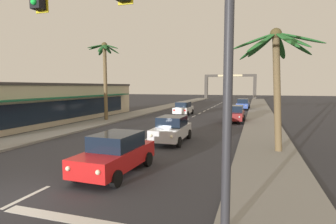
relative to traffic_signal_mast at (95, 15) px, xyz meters
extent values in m
plane|color=#2D2D33|center=(-3.09, 0.28, -5.51)|extent=(220.00, 220.00, 0.00)
cube|color=gray|center=(4.71, 20.28, -5.44)|extent=(3.20, 110.00, 0.14)
cube|color=gray|center=(-10.89, 20.28, -5.44)|extent=(3.20, 110.00, 0.14)
cube|color=silver|center=(-3.09, 0.54, -5.50)|extent=(0.16, 2.00, 0.01)
cube|color=silver|center=(-3.09, 4.19, -5.50)|extent=(0.16, 2.00, 0.01)
cube|color=silver|center=(-3.09, 7.84, -5.50)|extent=(0.16, 2.00, 0.01)
cube|color=silver|center=(-3.09, 11.49, -5.50)|extent=(0.16, 2.00, 0.01)
cube|color=silver|center=(-3.09, 15.14, -5.50)|extent=(0.16, 2.00, 0.01)
cube|color=silver|center=(-3.09, 18.79, -5.50)|extent=(0.16, 2.00, 0.01)
cube|color=silver|center=(-3.09, 22.44, -5.50)|extent=(0.16, 2.00, 0.01)
cube|color=silver|center=(-3.09, 26.09, -5.50)|extent=(0.16, 2.00, 0.01)
cube|color=silver|center=(-3.09, 29.74, -5.50)|extent=(0.16, 2.00, 0.01)
cube|color=silver|center=(-3.09, 33.39, -5.50)|extent=(0.16, 2.00, 0.01)
cube|color=silver|center=(-3.09, 37.04, -5.50)|extent=(0.16, 2.00, 0.01)
cube|color=silver|center=(-3.09, 40.69, -5.50)|extent=(0.16, 2.00, 0.01)
cube|color=silver|center=(-3.09, 44.34, -5.50)|extent=(0.16, 2.00, 0.01)
cube|color=silver|center=(-3.09, 47.99, -5.50)|extent=(0.16, 2.00, 0.01)
cube|color=silver|center=(-3.09, 51.64, -5.50)|extent=(0.16, 2.00, 0.01)
cube|color=silver|center=(-3.09, 55.29, -5.50)|extent=(0.16, 2.00, 0.01)
cube|color=silver|center=(-3.09, 58.94, -5.50)|extent=(0.16, 2.00, 0.01)
cube|color=silver|center=(-3.09, 62.59, -5.50)|extent=(0.16, 2.00, 0.01)
cube|color=silver|center=(-3.09, 66.24, -5.50)|extent=(0.16, 2.00, 0.01)
cube|color=silver|center=(-3.09, 69.89, -5.50)|extent=(0.16, 2.00, 0.01)
cube|color=silver|center=(-0.89, -0.32, -5.50)|extent=(4.00, 0.44, 0.01)
cylinder|color=#2D2D33|center=(3.43, 0.01, -1.84)|extent=(0.22, 0.22, 7.33)
sphere|color=#1EE54C|center=(-1.81, -0.15, 0.44)|extent=(0.17, 0.17, 0.17)
cube|color=red|center=(-1.49, 3.64, -4.83)|extent=(1.91, 4.36, 0.72)
cube|color=black|center=(-1.49, 3.79, -4.15)|extent=(1.67, 2.25, 0.64)
cylinder|color=black|center=(-0.68, 2.19, -5.19)|extent=(0.24, 0.65, 0.64)
cylinder|color=black|center=(-2.40, 2.25, -5.19)|extent=(0.24, 0.65, 0.64)
cylinder|color=black|center=(-0.58, 5.03, -5.19)|extent=(0.24, 0.65, 0.64)
cylinder|color=black|center=(-2.31, 5.09, -5.19)|extent=(0.24, 0.65, 0.64)
sphere|color=#F9EFC6|center=(-0.95, 1.45, -4.75)|extent=(0.18, 0.18, 0.18)
sphere|color=#F9EFC6|center=(-2.19, 1.49, -4.75)|extent=(0.18, 0.18, 0.18)
cube|color=red|center=(-0.76, 5.78, -4.73)|extent=(0.24, 0.07, 0.20)
cube|color=red|center=(-2.08, 5.82, -4.73)|extent=(0.24, 0.07, 0.20)
cube|color=silver|center=(-1.15, 10.58, -4.83)|extent=(1.84, 4.33, 0.72)
cube|color=black|center=(-1.16, 10.73, -4.15)|extent=(1.64, 2.23, 0.64)
cylinder|color=black|center=(-0.27, 9.17, -5.19)|extent=(0.23, 0.64, 0.64)
cylinder|color=black|center=(-1.99, 9.14, -5.19)|extent=(0.23, 0.64, 0.64)
cylinder|color=black|center=(-0.32, 12.01, -5.19)|extent=(0.23, 0.64, 0.64)
cylinder|color=black|center=(-2.04, 11.98, -5.19)|extent=(0.23, 0.64, 0.64)
sphere|color=#F9EFC6|center=(-0.50, 8.42, -4.75)|extent=(0.18, 0.18, 0.18)
sphere|color=#F9EFC6|center=(-1.74, 8.40, -4.75)|extent=(0.18, 0.18, 0.18)
cube|color=red|center=(-0.53, 12.75, -4.73)|extent=(0.24, 0.06, 0.20)
cube|color=red|center=(-1.85, 12.72, -4.73)|extent=(0.24, 0.06, 0.20)
cube|color=silver|center=(-4.66, 27.24, -4.83)|extent=(1.85, 4.34, 0.72)
cube|color=black|center=(-4.66, 27.09, -4.15)|extent=(1.65, 2.23, 0.64)
cylinder|color=black|center=(-5.55, 28.64, -5.19)|extent=(0.23, 0.64, 0.64)
cylinder|color=black|center=(-3.83, 28.67, -5.19)|extent=(0.23, 0.64, 0.64)
cylinder|color=black|center=(-5.49, 25.80, -5.19)|extent=(0.23, 0.64, 0.64)
cylinder|color=black|center=(-3.77, 25.84, -5.19)|extent=(0.23, 0.64, 0.64)
sphere|color=#B2B2AD|center=(-5.32, 29.39, -4.75)|extent=(0.18, 0.18, 0.18)
sphere|color=#B2B2AD|center=(-4.08, 29.42, -4.75)|extent=(0.18, 0.18, 0.18)
cube|color=red|center=(-5.27, 25.06, -4.73)|extent=(0.24, 0.07, 0.20)
cube|color=red|center=(-3.95, 25.09, -4.73)|extent=(0.24, 0.07, 0.20)
cube|color=maroon|center=(2.03, 22.28, -4.83)|extent=(1.76, 4.30, 0.72)
cube|color=black|center=(2.03, 22.43, -4.15)|extent=(1.60, 2.20, 0.64)
cylinder|color=black|center=(2.89, 20.86, -5.19)|extent=(0.22, 0.64, 0.64)
cylinder|color=black|center=(1.16, 20.86, -5.19)|extent=(0.22, 0.64, 0.64)
cylinder|color=black|center=(2.89, 23.70, -5.19)|extent=(0.22, 0.64, 0.64)
cylinder|color=black|center=(1.17, 23.70, -5.19)|extent=(0.22, 0.64, 0.64)
sphere|color=#B2B2AD|center=(2.64, 20.11, -4.75)|extent=(0.18, 0.18, 0.18)
sphere|color=#B2B2AD|center=(1.40, 20.11, -4.75)|extent=(0.18, 0.18, 0.18)
cube|color=red|center=(2.69, 24.44, -4.73)|extent=(0.24, 0.06, 0.20)
cube|color=red|center=(1.37, 24.44, -4.73)|extent=(0.24, 0.06, 0.20)
cube|color=navy|center=(2.20, 38.06, -4.83)|extent=(1.92, 4.36, 0.72)
cube|color=black|center=(2.20, 38.21, -4.15)|extent=(1.68, 2.26, 0.64)
cylinder|color=black|center=(3.00, 36.61, -5.19)|extent=(0.24, 0.65, 0.64)
cylinder|color=black|center=(1.28, 36.67, -5.19)|extent=(0.24, 0.65, 0.64)
cylinder|color=black|center=(3.11, 39.44, -5.19)|extent=(0.24, 0.65, 0.64)
cylinder|color=black|center=(1.39, 39.51, -5.19)|extent=(0.24, 0.65, 0.64)
sphere|color=#B2B2AD|center=(2.73, 35.86, -4.75)|extent=(0.18, 0.18, 0.18)
sphere|color=#B2B2AD|center=(1.50, 35.91, -4.75)|extent=(0.18, 0.18, 0.18)
cube|color=red|center=(2.93, 40.19, -4.73)|extent=(0.24, 0.07, 0.20)
cube|color=red|center=(1.62, 40.24, -4.73)|extent=(0.24, 0.07, 0.20)
cylinder|color=brown|center=(-10.95, 18.92, -1.59)|extent=(0.41, 0.37, 7.83)
ellipsoid|color=#1E5123|center=(-10.13, 18.83, 2.18)|extent=(1.74, 0.57, 0.61)
ellipsoid|color=#1E5123|center=(-10.40, 19.42, 1.99)|extent=(1.45, 1.35, 0.97)
ellipsoid|color=#1E5123|center=(-11.04, 19.70, 2.05)|extent=(0.56, 1.67, 0.87)
ellipsoid|color=#1E5123|center=(-11.55, 19.34, 1.94)|extent=(1.47, 1.22, 1.08)
ellipsoid|color=#1E5123|center=(-11.78, 18.73, 2.18)|extent=(1.76, 0.77, 0.62)
ellipsoid|color=#1E5123|center=(-11.67, 18.45, 2.23)|extent=(1.66, 1.29, 0.52)
ellipsoid|color=#1E5123|center=(-10.88, 18.18, 1.97)|extent=(0.59, 1.60, 1.02)
ellipsoid|color=#1E5123|center=(-10.49, 18.26, 2.11)|extent=(1.30, 1.59, 0.75)
sphere|color=#4C4223|center=(-10.97, 18.92, 2.37)|extent=(0.60, 0.60, 0.60)
cylinder|color=brown|center=(5.15, 9.42, -2.32)|extent=(0.72, 0.36, 6.38)
ellipsoid|color=#236028|center=(6.15, 9.31, 0.62)|extent=(2.44, 0.62, 0.83)
ellipsoid|color=#236028|center=(5.94, 9.94, 0.40)|extent=(2.19, 1.42, 1.24)
ellipsoid|color=#236028|center=(5.28, 10.46, 0.37)|extent=(1.02, 2.26, 1.31)
ellipsoid|color=#236028|center=(4.25, 10.28, 0.44)|extent=(1.78, 2.02, 1.18)
ellipsoid|color=#236028|center=(4.03, 9.90, 0.33)|extent=(2.13, 1.36, 1.39)
ellipsoid|color=#236028|center=(3.86, 9.10, 0.53)|extent=(2.38, 1.04, 1.00)
ellipsoid|color=#236028|center=(4.27, 8.58, 0.39)|extent=(1.75, 1.98, 1.28)
ellipsoid|color=#236028|center=(5.42, 8.40, 0.43)|extent=(1.30, 2.25, 1.20)
ellipsoid|color=#236028|center=(5.70, 8.57, 0.44)|extent=(1.80, 2.01, 1.17)
sphere|color=#4C4223|center=(4.97, 9.42, 0.91)|extent=(0.60, 0.60, 0.60)
cube|color=beige|center=(-16.28, 16.43, -3.65)|extent=(5.77, 26.22, 3.72)
cube|color=#3D3838|center=(-16.28, 16.43, -1.67)|extent=(5.95, 26.48, 0.24)
cube|color=#195B3D|center=(-12.94, 16.43, -2.90)|extent=(1.00, 22.29, 0.12)
cube|color=black|center=(-13.37, 16.43, -4.11)|extent=(0.06, 20.98, 1.80)
cube|color=#423D38|center=(-9.93, 74.19, -2.32)|extent=(0.90, 0.90, 6.37)
cube|color=#423D38|center=(3.76, 74.19, -2.32)|extent=(0.90, 0.90, 6.37)
cube|color=#423D38|center=(-3.09, 74.19, 1.21)|extent=(14.59, 0.60, 0.70)
cube|color=tan|center=(-3.09, 73.87, 1.21)|extent=(6.85, 0.08, 0.56)
camera|label=1|loc=(4.04, -6.37, -1.85)|focal=29.22mm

